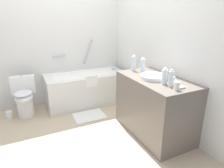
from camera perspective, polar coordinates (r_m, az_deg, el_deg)
name	(u,v)px	position (r m, az deg, el deg)	size (l,w,h in m)	color
ground_plane	(79,130)	(3.03, -9.94, -13.35)	(3.61, 3.61, 0.00)	#C1AD8E
wall_back_tiled	(56,43)	(3.88, -16.42, 11.59)	(3.01, 0.10, 2.31)	silver
wall_right_mirror	(156,48)	(3.21, 13.03, 10.49)	(0.10, 2.92, 2.31)	silver
bathtub	(87,87)	(3.80, -7.56, -0.98)	(1.54, 0.68, 1.20)	silver
toilet	(24,97)	(3.58, -24.71, -3.60)	(0.40, 0.50, 0.68)	white
vanity_counter	(154,106)	(2.81, 12.44, -6.46)	(0.64, 1.15, 0.84)	#6B6056
sink_basin	(154,77)	(2.63, 12.35, 2.11)	(0.35, 0.35, 0.05)	white
sink_faucet	(166,74)	(2.75, 15.75, 2.83)	(0.12, 0.15, 0.08)	#A4A4A9
water_bottle_0	(165,77)	(2.42, 15.40, 2.11)	(0.07, 0.07, 0.21)	silver
water_bottle_1	(171,79)	(2.34, 17.16, 1.47)	(0.06, 0.06, 0.21)	silver
water_bottle_2	(143,66)	(2.85, 9.15, 5.33)	(0.07, 0.07, 0.23)	silver
water_bottle_3	(133,63)	(2.97, 6.40, 6.09)	(0.07, 0.07, 0.24)	silver
drinking_glass_0	(172,81)	(2.43, 17.43, 0.95)	(0.07, 0.07, 0.10)	white
drinking_glass_1	(177,86)	(2.27, 18.73, -0.53)	(0.07, 0.07, 0.10)	white
soap_dish	(181,87)	(2.36, 19.83, -0.92)	(0.09, 0.06, 0.02)	white
bath_mat	(89,116)	(3.38, -6.80, -9.38)	(0.53, 0.39, 0.01)	white
toilet_paper_roll	(9,115)	(3.72, -28.25, -8.03)	(0.11, 0.11, 0.12)	white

